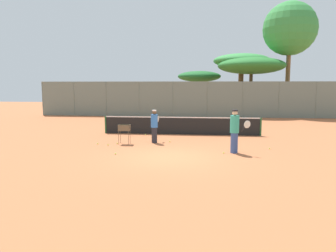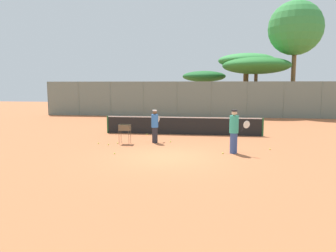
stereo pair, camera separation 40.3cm
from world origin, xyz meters
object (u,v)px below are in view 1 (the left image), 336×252
at_px(player_white_outfit, 154,126).
at_px(tennis_net, 181,125).
at_px(player_red_cap, 235,131).
at_px(ball_cart, 124,129).

bearing_deg(player_white_outfit, tennis_net, -8.61).
bearing_deg(player_red_cap, player_white_outfit, 177.96).
relative_size(player_red_cap, ball_cart, 1.94).
bearing_deg(player_red_cap, tennis_net, 144.61).
bearing_deg(player_white_outfit, ball_cart, 122.24).
relative_size(tennis_net, player_red_cap, 4.96).
height_order(tennis_net, ball_cart, tennis_net).
relative_size(player_white_outfit, player_red_cap, 0.89).
relative_size(player_white_outfit, ball_cart, 1.73).
bearing_deg(player_white_outfit, player_red_cap, -105.58).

